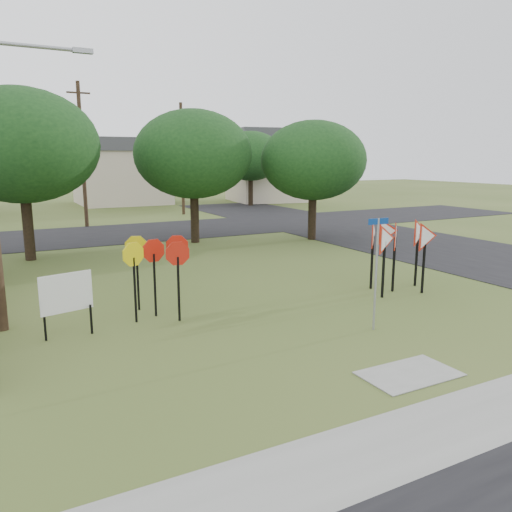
{
  "coord_description": "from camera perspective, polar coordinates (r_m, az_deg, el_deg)",
  "views": [
    {
      "loc": [
        -7.23,
        -9.38,
        4.35
      ],
      "look_at": [
        -0.71,
        3.0,
        1.6
      ],
      "focal_mm": 35.0,
      "sensor_mm": 36.0,
      "label": 1
    }
  ],
  "objects": [
    {
      "name": "house_mid",
      "position": [
        50.66,
        -15.17,
        9.38
      ],
      "size": [
        8.4,
        8.4,
        6.2
      ],
      "color": "beige",
      "rests_on": "ground"
    },
    {
      "name": "ground",
      "position": [
        12.62,
        9.35,
        -9.2
      ],
      "size": [
        140.0,
        140.0,
        0.0
      ],
      "primitive_type": "plane",
      "color": "#3C4F1D"
    },
    {
      "name": "house_right",
      "position": [
        51.93,
        1.32,
        10.34
      ],
      "size": [
        8.3,
        8.3,
        7.2
      ],
      "color": "beige",
      "rests_on": "ground"
    },
    {
      "name": "tree_near_mid",
      "position": [
        26.07,
        -7.19,
        11.45
      ],
      "size": [
        6.0,
        6.0,
        6.8
      ],
      "color": "black",
      "rests_on": "ground"
    },
    {
      "name": "curb_pad",
      "position": [
        10.95,
        17.12,
        -12.76
      ],
      "size": [
        2.0,
        1.2,
        0.02
      ],
      "primitive_type": "cube",
      "color": "gray",
      "rests_on": "ground"
    },
    {
      "name": "yield_sign_cluster",
      "position": [
        17.07,
        15.82,
        1.99
      ],
      "size": [
        3.04,
        1.66,
        2.4
      ],
      "color": "black",
      "rests_on": "ground"
    },
    {
      "name": "info_board",
      "position": [
        13.03,
        -20.85,
        -4.21
      ],
      "size": [
        1.26,
        0.35,
        1.62
      ],
      "color": "black",
      "rests_on": "ground"
    },
    {
      "name": "stop_sign_cluster",
      "position": [
        14.01,
        -11.37,
        -0.2
      ],
      "size": [
        2.07,
        1.72,
        2.2
      ],
      "color": "black",
      "rests_on": "ground"
    },
    {
      "name": "far_pole_a",
      "position": [
        33.79,
        -19.23,
        10.94
      ],
      "size": [
        1.4,
        0.24,
        9.0
      ],
      "color": "#3B2A1B",
      "rests_on": "ground"
    },
    {
      "name": "tree_near_left",
      "position": [
        23.42,
        -25.28,
        11.32
      ],
      "size": [
        6.4,
        6.4,
        7.27
      ],
      "color": "black",
      "rests_on": "ground"
    },
    {
      "name": "sidewalk",
      "position": [
        9.9,
        24.74,
        -15.98
      ],
      "size": [
        30.0,
        1.6,
        0.02
      ],
      "primitive_type": "cube",
      "color": "gray",
      "rests_on": "ground"
    },
    {
      "name": "street_right",
      "position": [
        27.65,
        16.79,
        1.61
      ],
      "size": [
        8.0,
        50.0,
        0.02
      ],
      "primitive_type": "cube",
      "color": "black",
      "rests_on": "ground"
    },
    {
      "name": "far_pole_b",
      "position": [
        39.65,
        -8.44,
        11.0
      ],
      "size": [
        1.4,
        0.24,
        8.5
      ],
      "color": "#3B2A1B",
      "rests_on": "ground"
    },
    {
      "name": "street_name_sign",
      "position": [
        12.92,
        13.58,
        -1.19
      ],
      "size": [
        0.6,
        0.06,
        2.89
      ],
      "color": "#92959A",
      "rests_on": "ground"
    },
    {
      "name": "tree_far_right",
      "position": [
        46.51,
        -0.63,
        11.35
      ],
      "size": [
        6.0,
        6.0,
        6.8
      ],
      "color": "black",
      "rests_on": "ground"
    },
    {
      "name": "tree_near_right",
      "position": [
        27.07,
        6.57,
        10.78
      ],
      "size": [
        5.6,
        5.6,
        6.33
      ],
      "color": "black",
      "rests_on": "ground"
    },
    {
      "name": "street_far",
      "position": [
        30.57,
        -13.82,
        2.63
      ],
      "size": [
        60.0,
        8.0,
        0.02
      ],
      "primitive_type": "cube",
      "color": "black",
      "rests_on": "ground"
    }
  ]
}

